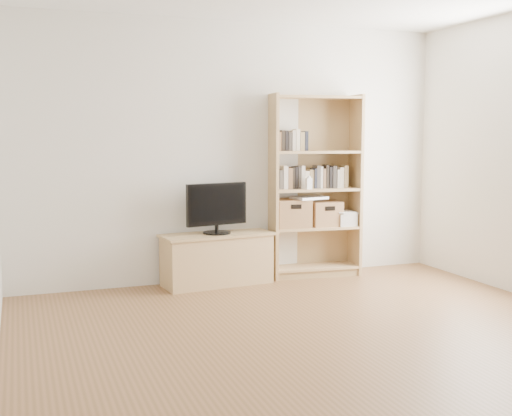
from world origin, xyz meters
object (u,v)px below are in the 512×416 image
television (217,209)px  laptop (309,198)px  baby_monitor (309,184)px  basket_right (325,214)px  tv_stand (217,260)px  basket_left (292,213)px  bookshelf (315,186)px

television → laptop: 1.01m
television → laptop: size_ratio=1.88×
baby_monitor → basket_right: 0.41m
laptop → basket_right: bearing=-13.5°
tv_stand → baby_monitor: (0.96, -0.06, 0.74)m
basket_left → bookshelf: bearing=1.8°
baby_monitor → basket_right: (0.23, 0.08, -0.33)m
baby_monitor → laptop: baby_monitor is taller
television → baby_monitor: 0.99m
tv_stand → laptop: (1.01, 0.02, 0.58)m
basket_left → basket_right: 0.37m
bookshelf → basket_left: bearing=-178.8°
basket_left → baby_monitor: bearing=-33.5°
television → basket_right: bearing=-10.1°
baby_monitor → laptop: (0.04, 0.08, -0.15)m
tv_stand → television: television is taller
basket_right → basket_left: bearing=178.7°
tv_stand → baby_monitor: 1.22m
television → basket_left: (0.83, 0.05, -0.09)m
basket_right → television: bearing=-175.2°
basket_right → laptop: laptop is taller
tv_stand → basket_left: 0.93m
bookshelf → laptop: size_ratio=5.58×
bookshelf → television: bookshelf is taller
laptop → television: bearing=169.2°
bookshelf → basket_left: 0.37m
tv_stand → laptop: size_ratio=3.13×
tv_stand → basket_right: size_ratio=3.39×
tv_stand → television: 0.52m
bookshelf → basket_right: 0.31m
basket_left → basket_right: bearing=0.6°
basket_right → laptop: (-0.19, 0.01, 0.17)m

